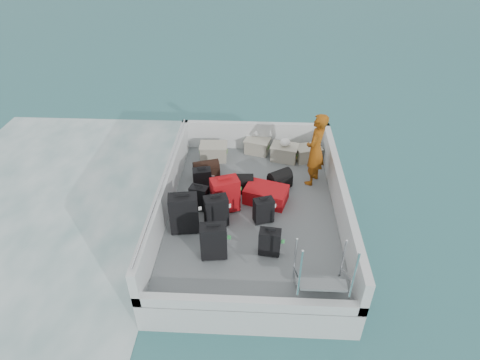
% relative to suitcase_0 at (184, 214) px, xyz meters
% --- Properties ---
extents(ground, '(160.00, 160.00, 0.00)m').
position_rel_suitcase_0_xyz_m(ground, '(1.26, 0.71, -1.02)').
color(ground, '#1C5A62').
rests_on(ground, ground).
extents(wake_foam, '(10.00, 10.00, 0.00)m').
position_rel_suitcase_0_xyz_m(wake_foam, '(-3.54, 0.71, -1.02)').
color(wake_foam, white).
rests_on(wake_foam, ground).
extents(ferry_hull, '(3.60, 5.00, 0.60)m').
position_rel_suitcase_0_xyz_m(ferry_hull, '(1.26, 0.71, -0.72)').
color(ferry_hull, silver).
rests_on(ferry_hull, ground).
extents(deck, '(3.30, 4.70, 0.02)m').
position_rel_suitcase_0_xyz_m(deck, '(1.26, 0.71, -0.41)').
color(deck, slate).
rests_on(deck, ferry_hull).
extents(deck_fittings, '(3.60, 5.00, 0.90)m').
position_rel_suitcase_0_xyz_m(deck_fittings, '(1.60, 0.39, -0.03)').
color(deck_fittings, silver).
rests_on(deck_fittings, deck).
extents(suitcase_0, '(0.56, 0.37, 0.81)m').
position_rel_suitcase_0_xyz_m(suitcase_0, '(0.00, 0.00, 0.00)').
color(suitcase_0, black).
rests_on(suitcase_0, deck).
extents(suitcase_1, '(0.40, 0.29, 0.54)m').
position_rel_suitcase_0_xyz_m(suitcase_1, '(0.20, 0.65, -0.13)').
color(suitcase_1, black).
rests_on(suitcase_1, deck).
extents(suitcase_2, '(0.42, 0.30, 0.56)m').
position_rel_suitcase_0_xyz_m(suitcase_2, '(0.18, 1.25, -0.12)').
color(suitcase_2, black).
rests_on(suitcase_2, deck).
extents(suitcase_3, '(0.48, 0.32, 0.70)m').
position_rel_suitcase_0_xyz_m(suitcase_3, '(0.62, -0.65, -0.05)').
color(suitcase_3, black).
rests_on(suitcase_3, deck).
extents(suitcase_4, '(0.50, 0.39, 0.65)m').
position_rel_suitcase_0_xyz_m(suitcase_4, '(0.58, 0.19, -0.08)').
color(suitcase_4, black).
rests_on(suitcase_4, deck).
extents(suitcase_5, '(0.62, 0.50, 0.74)m').
position_rel_suitcase_0_xyz_m(suitcase_5, '(0.71, 0.65, -0.03)').
color(suitcase_5, '#B30E0D').
rests_on(suitcase_5, deck).
extents(suitcase_6, '(0.40, 0.27, 0.53)m').
position_rel_suitcase_0_xyz_m(suitcase_6, '(1.59, -0.53, -0.14)').
color(suitcase_6, black).
rests_on(suitcase_6, deck).
extents(suitcase_7, '(0.43, 0.33, 0.53)m').
position_rel_suitcase_0_xyz_m(suitcase_7, '(1.48, 0.33, -0.14)').
color(suitcase_7, black).
rests_on(suitcase_7, deck).
extents(suitcase_8, '(0.98, 0.79, 0.34)m').
position_rel_suitcase_0_xyz_m(suitcase_8, '(1.53, 0.97, -0.23)').
color(suitcase_8, '#B30E0D').
rests_on(suitcase_8, deck).
extents(duffel_0, '(0.63, 0.47, 0.32)m').
position_rel_suitcase_0_xyz_m(duffel_0, '(0.19, 1.80, -0.24)').
color(duffel_0, black).
rests_on(duffel_0, deck).
extents(duffel_1, '(0.41, 0.32, 0.32)m').
position_rel_suitcase_0_xyz_m(duffel_1, '(1.06, 1.31, -0.24)').
color(duffel_1, black).
rests_on(duffel_1, deck).
extents(duffel_2, '(0.57, 0.52, 0.32)m').
position_rel_suitcase_0_xyz_m(duffel_2, '(1.83, 1.50, -0.24)').
color(duffel_2, black).
rests_on(duffel_2, deck).
extents(crate_0, '(0.62, 0.44, 0.37)m').
position_rel_suitcase_0_xyz_m(crate_0, '(0.28, 2.56, -0.22)').
color(crate_0, '#B0AD99').
rests_on(crate_0, deck).
extents(crate_1, '(0.64, 0.52, 0.33)m').
position_rel_suitcase_0_xyz_m(crate_1, '(1.32, 2.91, -0.24)').
color(crate_1, '#B0AD99').
rests_on(crate_1, deck).
extents(crate_2, '(0.68, 0.54, 0.36)m').
position_rel_suitcase_0_xyz_m(crate_2, '(1.98, 2.61, -0.22)').
color(crate_2, '#B0AD99').
rests_on(crate_2, deck).
extents(crate_3, '(0.64, 0.53, 0.34)m').
position_rel_suitcase_0_xyz_m(crate_3, '(2.54, 2.63, -0.24)').
color(crate_3, '#B0AD99').
rests_on(crate_3, deck).
extents(yellow_bag, '(0.28, 0.26, 0.22)m').
position_rel_suitcase_0_xyz_m(yellow_bag, '(2.22, 2.66, -0.29)').
color(yellow_bag, yellow).
rests_on(yellow_bag, deck).
extents(white_bag, '(0.24, 0.24, 0.18)m').
position_rel_suitcase_0_xyz_m(white_bag, '(1.98, 2.61, 0.05)').
color(white_bag, white).
rests_on(white_bag, crate_2).
extents(passenger, '(0.62, 0.72, 1.65)m').
position_rel_suitcase_0_xyz_m(passenger, '(2.56, 1.73, 0.42)').
color(passenger, '#C46212').
rests_on(passenger, deck).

